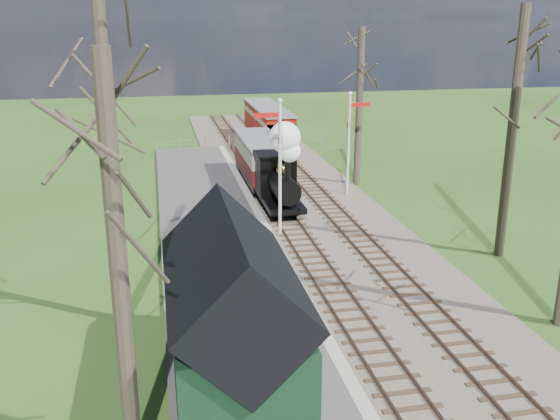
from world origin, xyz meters
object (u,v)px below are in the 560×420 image
(red_carriage_b, at_px, (262,118))
(bench, at_px, (303,393))
(coach, at_px, (260,158))
(red_carriage_a, at_px, (275,129))
(semaphore_far, at_px, (350,135))
(person, at_px, (281,352))
(semaphore_near, at_px, (278,158))
(locomotive, at_px, (280,172))
(sign_board, at_px, (286,323))
(station_shed, at_px, (233,319))

(red_carriage_b, height_order, bench, red_carriage_b)
(coach, height_order, red_carriage_a, red_carriage_a)
(semaphore_far, relative_size, red_carriage_b, 1.04)
(semaphore_far, xyz_separation_m, person, (-7.36, -17.52, -2.42))
(semaphore_far, bearing_deg, coach, 142.05)
(coach, xyz_separation_m, red_carriage_a, (2.60, 9.13, 0.02))
(person, bearing_deg, semaphore_far, 0.35)
(semaphore_near, relative_size, bench, 3.92)
(coach, bearing_deg, person, -98.11)
(semaphore_far, height_order, locomotive, semaphore_far)
(semaphore_far, distance_m, red_carriage_b, 18.21)
(semaphore_far, xyz_separation_m, locomotive, (-4.39, -2.66, -1.19))
(sign_board, relative_size, person, 0.72)
(semaphore_near, height_order, semaphore_far, semaphore_near)
(station_shed, distance_m, bench, 2.51)
(red_carriage_b, bearing_deg, sign_board, -98.50)
(semaphore_near, height_order, person, semaphore_near)
(red_carriage_a, bearing_deg, person, -100.52)
(locomotive, xyz_separation_m, coach, (0.01, 6.07, -0.58))
(sign_board, bearing_deg, bench, -94.89)
(bench, bearing_deg, sign_board, 85.11)
(semaphore_far, xyz_separation_m, coach, (-4.37, 3.41, -1.77))
(semaphore_near, relative_size, red_carriage_a, 1.13)
(semaphore_far, distance_m, sign_board, 17.20)
(coach, height_order, sign_board, coach)
(semaphore_near, height_order, sign_board, semaphore_near)
(locomotive, height_order, coach, locomotive)
(semaphore_far, bearing_deg, sign_board, -113.58)
(station_shed, bearing_deg, red_carriage_a, 77.27)
(person, bearing_deg, red_carriage_a, 12.61)
(locomotive, height_order, red_carriage_b, locomotive)
(red_carriage_b, relative_size, bench, 3.47)
(semaphore_far, bearing_deg, bench, -110.45)
(station_shed, xyz_separation_m, red_carriage_b, (6.90, 36.04, -0.67))
(locomotive, distance_m, bench, 16.67)
(red_carriage_a, bearing_deg, locomotive, -99.75)
(locomotive, xyz_separation_m, sign_board, (-2.41, -12.92, -1.44))
(locomotive, bearing_deg, red_carriage_a, 80.25)
(station_shed, bearing_deg, semaphore_near, 73.62)
(semaphore_near, height_order, coach, semaphore_near)
(red_carriage_b, bearing_deg, semaphore_far, -84.38)
(semaphore_near, bearing_deg, coach, 85.33)
(sign_board, bearing_deg, station_shed, -127.69)
(bench, bearing_deg, semaphore_far, 69.55)
(coach, height_order, bench, coach)
(bench, bearing_deg, coach, 83.09)
(locomotive, relative_size, red_carriage_b, 0.85)
(semaphore_far, distance_m, bench, 20.49)
(semaphore_far, bearing_deg, red_carriage_b, 95.62)
(semaphore_near, xyz_separation_m, semaphore_far, (5.14, 6.00, -0.27))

